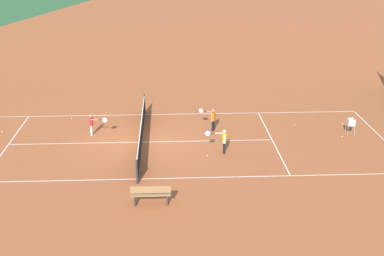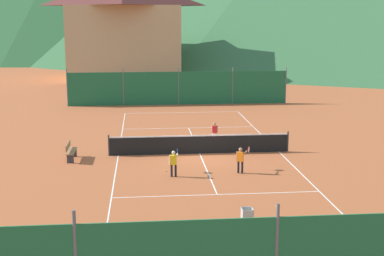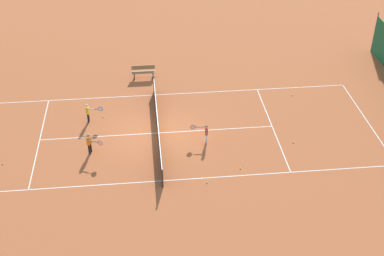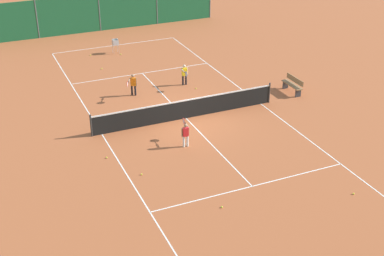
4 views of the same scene
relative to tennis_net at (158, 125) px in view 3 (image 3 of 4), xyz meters
name	(u,v)px [view 3 (image 3 of 4)]	position (x,y,z in m)	size (l,w,h in m)	color
ground_plane	(158,133)	(0.00, 0.00, -0.50)	(600.00, 600.00, 0.00)	#A8542D
court_line_markings	(158,133)	(0.00, 0.00, -0.50)	(8.25, 23.85, 0.01)	white
tennis_net	(158,125)	(0.00, 0.00, 0.00)	(9.18, 0.08, 1.06)	#2D2D2D
player_far_service	(205,132)	(1.08, 2.48, 0.14)	(0.42, 0.92, 1.09)	white
player_near_service	(88,111)	(-1.54, -3.80, 0.18)	(0.42, 0.97, 1.16)	black
player_far_baseline	(90,142)	(1.45, -3.56, 0.18)	(0.74, 0.86, 1.16)	black
tennis_ball_by_net_right	(240,168)	(3.58, 3.96, -0.47)	(0.07, 0.07, 0.07)	#CCE033
tennis_ball_service_box	(292,95)	(-3.16, 8.37, -0.47)	(0.07, 0.07, 0.07)	#CCE033
tennis_ball_alley_left	(103,117)	(-1.88, -3.06, -0.47)	(0.07, 0.07, 0.07)	#CCE033
tennis_ball_by_net_left	(207,182)	(4.48, 2.14, -0.47)	(0.07, 0.07, 0.07)	#CCE033
tennis_ball_alley_right	(3,164)	(1.96, -7.98, -0.47)	(0.07, 0.07, 0.07)	#CCE033
tennis_ball_near_corner	(293,142)	(1.67, 7.17, -0.47)	(0.07, 0.07, 0.07)	#CCE033
courtside_bench	(143,72)	(-6.34, -0.60, -0.05)	(0.36, 1.50, 0.84)	olive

